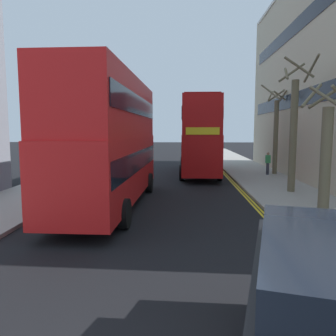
# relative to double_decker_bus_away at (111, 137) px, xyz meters

# --- Properties ---
(sidewalk_right) EXTENTS (4.00, 80.00, 0.14)m
(sidewalk_right) POSITION_rel_double_decker_bus_away_xyz_m (8.53, 4.17, -2.96)
(sidewalk_right) COLOR #9E9991
(sidewalk_right) RESTS_ON ground
(sidewalk_left) EXTENTS (4.00, 80.00, 0.14)m
(sidewalk_left) POSITION_rel_double_decker_bus_away_xyz_m (-4.47, 4.17, -2.96)
(sidewalk_left) COLOR #9E9991
(sidewalk_left) RESTS_ON ground
(kerb_line_outer) EXTENTS (0.10, 56.00, 0.01)m
(kerb_line_outer) POSITION_rel_double_decker_bus_away_xyz_m (6.43, 2.17, -3.03)
(kerb_line_outer) COLOR yellow
(kerb_line_outer) RESTS_ON ground
(kerb_line_inner) EXTENTS (0.10, 56.00, 0.01)m
(kerb_line_inner) POSITION_rel_double_decker_bus_away_xyz_m (6.27, 2.17, -3.03)
(kerb_line_inner) COLOR yellow
(kerb_line_inner) RESTS_ON ground
(double_decker_bus_away) EXTENTS (2.98, 10.86, 5.64)m
(double_decker_bus_away) POSITION_rel_double_decker_bus_away_xyz_m (0.00, 0.00, 0.00)
(double_decker_bus_away) COLOR red
(double_decker_bus_away) RESTS_ON ground
(double_decker_bus_oncoming) EXTENTS (2.84, 10.82, 5.64)m
(double_decker_bus_oncoming) POSITION_rel_double_decker_bus_away_xyz_m (4.32, 10.93, 0.00)
(double_decker_bus_oncoming) COLOR #B20F0F
(double_decker_bus_oncoming) RESTS_ON ground
(pedestrian_far) EXTENTS (0.34, 0.22, 1.62)m
(pedestrian_far) POSITION_rel_double_decker_bus_away_xyz_m (9.25, 9.78, -2.04)
(pedestrian_far) COLOR #2D2D38
(pedestrian_far) RESTS_ON sidewalk_right
(street_tree_near) EXTENTS (2.15, 2.17, 6.49)m
(street_tree_near) POSITION_rel_double_decker_bus_away_xyz_m (9.87, 10.31, 0.22)
(street_tree_near) COLOR #6B6047
(street_tree_near) RESTS_ON sidewalk_right
(street_tree_mid) EXTENTS (1.71, 1.70, 6.87)m
(street_tree_mid) POSITION_rel_double_decker_bus_away_xyz_m (8.84, 3.18, 0.32)
(street_tree_mid) COLOR #6B6047
(street_tree_mid) RESTS_ON sidewalk_right
(street_tree_far) EXTENTS (1.74, 1.76, 5.00)m
(street_tree_far) POSITION_rel_double_decker_bus_away_xyz_m (8.39, -1.89, -0.55)
(street_tree_far) COLOR #6B6047
(street_tree_far) RESTS_ON sidewalk_right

